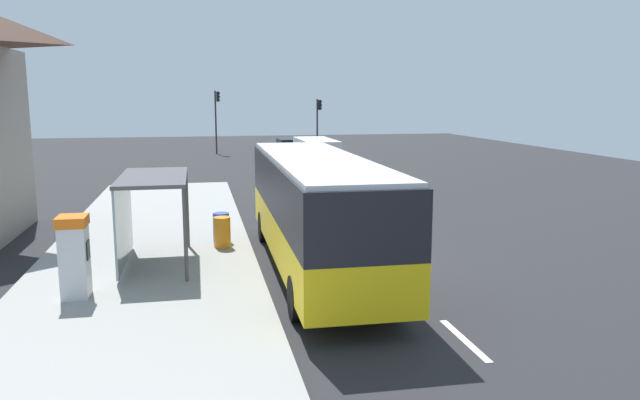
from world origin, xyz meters
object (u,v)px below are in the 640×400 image
at_px(ticket_machine, 74,256).
at_px(recycling_bin_blue, 221,227).
at_px(white_van, 316,155).
at_px(bus_shelter, 142,197).
at_px(sedan_near, 288,148).
at_px(bus, 316,206).
at_px(recycling_bin_orange, 222,232).
at_px(traffic_light_near_side, 318,117).
at_px(traffic_light_far_side, 217,112).

xyz_separation_m(ticket_machine, recycling_bin_blue, (3.57, 4.95, -0.52)).
distance_m(white_van, bus_shelter, 20.86).
bearing_deg(sedan_near, white_van, -90.49).
distance_m(bus, sedan_near, 32.33).
bearing_deg(recycling_bin_blue, bus, -52.90).
xyz_separation_m(bus, recycling_bin_blue, (-2.49, 3.29, -1.19)).
relative_size(recycling_bin_orange, traffic_light_near_side, 0.21).
xyz_separation_m(sedan_near, traffic_light_near_side, (3.20, 3.76, 2.30)).
relative_size(bus, recycling_bin_blue, 11.62).
relative_size(ticket_machine, traffic_light_near_side, 0.42).
height_order(bus, traffic_light_near_side, traffic_light_near_side).
height_order(recycling_bin_orange, traffic_light_near_side, traffic_light_near_side).
xyz_separation_m(bus, traffic_light_far_side, (-1.39, 36.63, 1.68)).
height_order(bus, traffic_light_far_side, traffic_light_far_side).
xyz_separation_m(bus, bus_shelter, (-4.70, 1.02, 0.25)).
relative_size(sedan_near, bus_shelter, 1.12).
distance_m(bus, bus_shelter, 4.82).
height_order(recycling_bin_orange, bus_shelter, bus_shelter).
bearing_deg(white_van, traffic_light_far_side, 107.70).
relative_size(white_van, ticket_machine, 2.68).
xyz_separation_m(recycling_bin_blue, traffic_light_near_side, (9.70, 32.54, 2.44)).
bearing_deg(traffic_light_far_side, bus, -87.82).
xyz_separation_m(ticket_machine, traffic_light_near_side, (13.28, 37.48, 1.92)).
height_order(bus, bus_shelter, bus).
relative_size(bus, white_van, 2.12).
xyz_separation_m(traffic_light_near_side, traffic_light_far_side, (-8.61, 0.80, 0.43)).
bearing_deg(sedan_near, bus_shelter, -105.68).
distance_m(sedan_near, ticket_machine, 35.19).
height_order(bus, recycling_bin_orange, bus).
distance_m(white_van, recycling_bin_blue, 17.91).
relative_size(white_van, traffic_light_near_side, 1.13).
distance_m(traffic_light_far_side, bus_shelter, 35.79).
xyz_separation_m(white_van, traffic_light_near_side, (3.30, 15.82, 1.75)).
distance_m(sedan_near, recycling_bin_orange, 30.18).
bearing_deg(recycling_bin_orange, traffic_light_near_side, 73.72).
height_order(white_van, traffic_light_far_side, traffic_light_far_side).
height_order(bus, ticket_machine, bus).
height_order(white_van, sedan_near, white_van).
bearing_deg(bus, recycling_bin_blue, 127.10).
distance_m(white_van, recycling_bin_orange, 18.57).
bearing_deg(traffic_light_near_side, white_van, -101.80).
bearing_deg(bus_shelter, recycling_bin_blue, 45.75).
xyz_separation_m(white_van, sedan_near, (0.10, 12.06, -0.55)).
xyz_separation_m(sedan_near, ticket_machine, (-10.08, -33.72, 0.38)).
bearing_deg(traffic_light_near_side, recycling_bin_orange, -106.28).
height_order(sedan_near, bus_shelter, bus_shelter).
bearing_deg(white_van, bus, -101.06).
height_order(recycling_bin_orange, recycling_bin_blue, same).
xyz_separation_m(sedan_near, recycling_bin_blue, (-6.50, -28.77, -0.14)).
bearing_deg(ticket_machine, recycling_bin_blue, 54.15).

